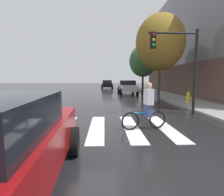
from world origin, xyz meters
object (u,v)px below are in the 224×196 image
Objects in this scene: sedan_mid at (127,87)px; sedan_far at (107,84)px; cyclist at (148,106)px; traffic_light_near at (179,57)px; street_tree_near at (160,43)px; street_tree_mid at (143,61)px; fire_hydrant at (188,97)px.

sedan_mid is 9.92m from sedan_far.
sedan_far is 24.61m from cyclist.
traffic_light_near is (3.21, -22.18, 2.09)m from sedan_far.
sedan_far is 17.52m from street_tree_near.
sedan_mid is 0.81× the size of street_tree_mid.
sedan_mid is at bearing 93.98° from traffic_light_near.
street_tree_near is (2.92, 7.99, 3.83)m from cyclist.
street_tree_near reaches higher than fire_hydrant.
street_tree_mid is (-1.30, 8.51, 3.25)m from fire_hydrant.
sedan_mid is 15.00m from cyclist.
street_tree_near reaches higher than sedan_far.
sedan_mid is 3.53m from street_tree_mid.
traffic_light_near is at bearing -93.89° from street_tree_mid.
cyclist is 0.40× the size of traffic_light_near.
cyclist is (1.08, -24.59, 0.07)m from sedan_far.
sedan_far is at bearing 103.62° from sedan_mid.
sedan_far is 11.70m from street_tree_mid.
fire_hydrant is (2.96, -9.44, -0.28)m from sedan_mid.
street_tree_mid is (0.79, 11.61, 0.93)m from traffic_light_near.
traffic_light_near reaches higher than fire_hydrant.
sedan_far is at bearing 92.51° from cyclist.
cyclist is at bearing -94.81° from sedan_mid.
street_tree_near reaches higher than sedan_mid.
sedan_mid is at bearing 107.41° from fire_hydrant.
fire_hydrant is at bearing -81.32° from street_tree_mid.
street_tree_mid is at bearing 78.23° from cyclist.
sedan_mid is 0.66× the size of street_tree_near.
traffic_light_near is 11.67m from street_tree_mid.
sedan_far is at bearing 103.55° from street_tree_near.
cyclist reaches higher than sedan_mid.
fire_hydrant is (2.09, 3.10, -2.33)m from traffic_light_near.
cyclist reaches higher than sedan_far.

